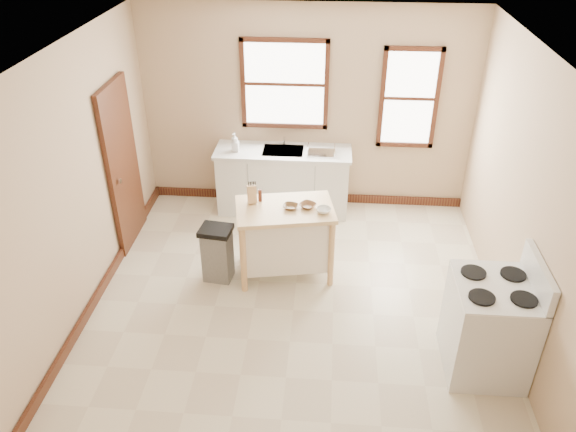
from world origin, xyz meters
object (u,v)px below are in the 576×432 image
Objects in this scene: kitchen_island at (285,241)px; trash_bin at (217,253)px; dish_rack at (321,150)px; gas_stove at (490,316)px; soap_bottle_a at (235,142)px; soap_bottle_b at (235,144)px; knife_block at (252,195)px; bowl_c at (324,210)px; bowl_b at (308,205)px; bowl_a at (290,207)px; pepper_grinder at (260,195)px.

trash_bin is at bearing -178.20° from kitchen_island.
dish_rack is 0.30× the size of gas_stove.
soap_bottle_a is at bearing 98.36° from trash_bin.
soap_bottle_b reaches higher than dish_rack.
gas_stove reaches higher than knife_block.
bowl_c is at bearing -27.03° from knife_block.
knife_block is 1.11× the size of bowl_b.
bowl_a is (0.86, -1.45, -0.12)m from soap_bottle_a.
pepper_grinder reaches higher than dish_rack.
kitchen_island is at bearing 173.48° from bowl_a.
kitchen_island is 1.58× the size of trash_bin.
bowl_c is at bearing -107.98° from dish_rack.
bowl_b is at bearing 11.12° from bowl_a.
knife_block reaches higher than pepper_grinder.
dish_rack is 2.25× the size of bowl_a.
soap_bottle_a is 1.76m from trash_bin.
bowl_b is (1.06, -1.41, -0.12)m from soap_bottle_a.
gas_stove is (1.97, -1.34, -0.30)m from bowl_a.
dish_rack is 2.50× the size of pepper_grinder.
kitchen_island is at bearing -125.09° from dish_rack.
soap_bottle_b is at bearing 126.84° from bowl_b.
bowl_c is (0.44, -0.07, 0.48)m from kitchen_island.
pepper_grinder is at bearing 170.03° from bowl_b.
kitchen_island reaches higher than trash_bin.
bowl_a is (-0.31, -1.45, -0.04)m from dish_rack.
gas_stove is at bearing -37.87° from bowl_b.
trash_bin is (0.02, -1.61, -0.70)m from soap_bottle_a.
knife_block is 1.20× the size of bowl_a.
bowl_b is at bearing -21.34° from knife_block.
kitchen_island is at bearing -173.29° from bowl_b.
bowl_c reaches higher than bowl_a.
gas_stove is (2.42, -1.44, -0.38)m from knife_block.
pepper_grinder reaches higher than kitchen_island.
trash_bin is (-0.39, -0.26, -0.65)m from knife_block.
soap_bottle_b reaches higher than bowl_a.
soap_bottle_b is at bearing 159.89° from dish_rack.
gas_stove reaches higher than kitchen_island.
bowl_a is 0.13× the size of gas_stove.
gas_stove is (2.03, -1.35, 0.17)m from kitchen_island.
knife_block is at bearing 149.20° from gas_stove.
pepper_grinder is 0.12× the size of gas_stove.
bowl_b is at bearing 151.21° from bowl_c.
knife_block is at bearing 155.97° from kitchen_island.
soap_bottle_a is 1.17m from dish_rack.
gas_stove reaches higher than soap_bottle_b.
bowl_c is (1.23, -1.50, -0.09)m from soap_bottle_b.
soap_bottle_a is 1.51× the size of bowl_c.
soap_bottle_b is at bearing 135.45° from gas_stove.
bowl_b is at bearing -37.84° from soap_bottle_a.
soap_bottle_a is 1.69m from bowl_a.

